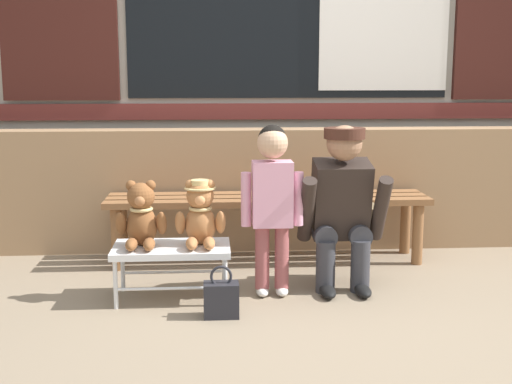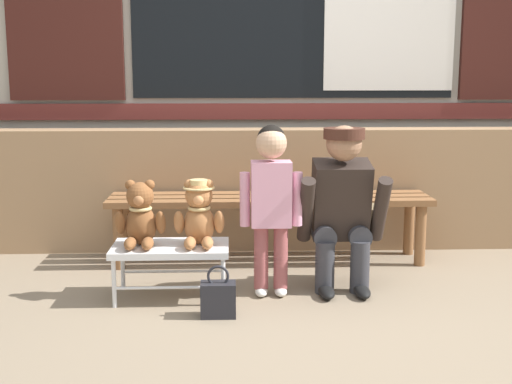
% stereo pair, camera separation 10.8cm
% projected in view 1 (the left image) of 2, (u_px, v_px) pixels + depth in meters
% --- Properties ---
extents(ground_plane, '(60.00, 60.00, 0.00)m').
position_uv_depth(ground_plane, '(328.00, 317.00, 3.45)').
color(ground_plane, '#84725B').
extents(brick_low_wall, '(6.49, 0.25, 0.85)m').
position_uv_depth(brick_low_wall, '(295.00, 188.00, 4.78)').
color(brick_low_wall, '#997551').
rests_on(brick_low_wall, ground).
extents(shop_facade, '(6.63, 0.26, 3.49)m').
position_uv_depth(shop_facade, '(288.00, 3.00, 5.05)').
color(shop_facade, '#B7B2A3').
rests_on(shop_facade, ground).
extents(wooden_bench_long, '(2.10, 0.40, 0.44)m').
position_uv_depth(wooden_bench_long, '(268.00, 206.00, 4.41)').
color(wooden_bench_long, brown).
rests_on(wooden_bench_long, ground).
extents(small_display_bench, '(0.64, 0.36, 0.30)m').
position_uv_depth(small_display_bench, '(172.00, 252.00, 3.69)').
color(small_display_bench, silver).
rests_on(small_display_bench, ground).
extents(teddy_bear_plain, '(0.28, 0.26, 0.36)m').
position_uv_depth(teddy_bear_plain, '(141.00, 217.00, 3.65)').
color(teddy_bear_plain, brown).
rests_on(teddy_bear_plain, small_display_bench).
extents(teddy_bear_with_hat, '(0.28, 0.27, 0.36)m').
position_uv_depth(teddy_bear_with_hat, '(200.00, 214.00, 3.67)').
color(teddy_bear_with_hat, '#A86B3D').
rests_on(teddy_bear_with_hat, small_display_bench).
extents(child_standing, '(0.35, 0.18, 0.96)m').
position_uv_depth(child_standing, '(272.00, 191.00, 3.69)').
color(child_standing, '#994C4C').
rests_on(child_standing, ground).
extents(adult_crouching, '(0.50, 0.49, 0.95)m').
position_uv_depth(adult_crouching, '(343.00, 207.00, 3.85)').
color(adult_crouching, '#333338').
rests_on(adult_crouching, ground).
extents(handbag_on_ground, '(0.18, 0.11, 0.27)m').
position_uv_depth(handbag_on_ground, '(221.00, 299.00, 3.44)').
color(handbag_on_ground, '#232328').
rests_on(handbag_on_ground, ground).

